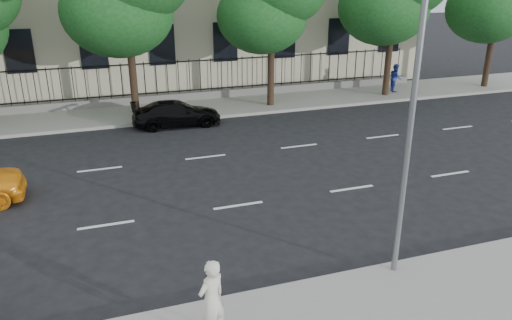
{
  "coord_description": "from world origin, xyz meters",
  "views": [
    {
      "loc": [
        -3.95,
        -11.01,
        6.99
      ],
      "look_at": [
        0.76,
        3.0,
        1.26
      ],
      "focal_mm": 35.0,
      "sensor_mm": 36.0,
      "label": 1
    }
  ],
  "objects": [
    {
      "name": "ground",
      "position": [
        0.0,
        0.0,
        0.0
      ],
      "size": [
        120.0,
        120.0,
        0.0
      ],
      "primitive_type": "plane",
      "color": "black",
      "rests_on": "ground"
    },
    {
      "name": "lane_markings",
      "position": [
        0.0,
        4.75,
        0.01
      ],
      "size": [
        49.6,
        4.62,
        0.01
      ],
      "primitive_type": null,
      "color": "silver",
      "rests_on": "ground"
    },
    {
      "name": "pedestrian_far",
      "position": [
        12.95,
        13.75,
        0.95
      ],
      "size": [
        0.8,
        0.91,
        1.6
      ],
      "primitive_type": "imported",
      "rotation": [
        0.0,
        0.0,
        1.29
      ],
      "color": "#283A9C",
      "rests_on": "far_sidewalk"
    },
    {
      "name": "black_sedan",
      "position": [
        -0.31,
        11.5,
        0.6
      ],
      "size": [
        4.17,
        1.83,
        1.19
      ],
      "primitive_type": "imported",
      "rotation": [
        0.0,
        0.0,
        1.53
      ],
      "color": "black",
      "rests_on": "ground"
    },
    {
      "name": "street_light",
      "position": [
        2.5,
        -1.77,
        5.15
      ],
      "size": [
        0.25,
        3.32,
        8.05
      ],
      "color": "slate",
      "rests_on": "near_sidewalk"
    },
    {
      "name": "far_sidewalk",
      "position": [
        0.0,
        14.0,
        0.07
      ],
      "size": [
        60.0,
        4.0,
        0.15
      ],
      "primitive_type": "cube",
      "color": "gray",
      "rests_on": "ground"
    },
    {
      "name": "iron_fence",
      "position": [
        0.0,
        15.7,
        0.65
      ],
      "size": [
        30.0,
        0.5,
        2.2
      ],
      "color": "slate",
      "rests_on": "far_sidewalk"
    },
    {
      "name": "woman_near",
      "position": [
        -2.22,
        -3.19,
        1.01
      ],
      "size": [
        0.75,
        0.66,
        1.73
      ],
      "primitive_type": "imported",
      "rotation": [
        0.0,
        0.0,
        3.64
      ],
      "color": "beige",
      "rests_on": "near_sidewalk"
    }
  ]
}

